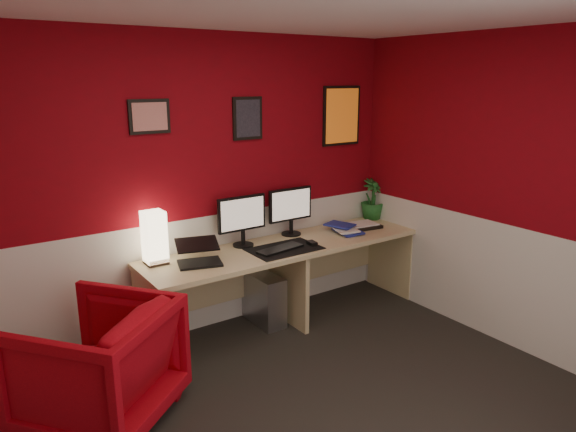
# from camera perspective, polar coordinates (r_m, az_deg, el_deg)

# --- Properties ---
(ceiling) EXTENTS (4.00, 3.50, 0.01)m
(ceiling) POSITION_cam_1_polar(r_m,az_deg,el_deg) (2.81, 4.22, 22.17)
(ceiling) COLOR white
(ceiling) RESTS_ON ground
(wall_back) EXTENTS (4.00, 0.01, 2.50)m
(wall_back) POSITION_cam_1_polar(r_m,az_deg,el_deg) (4.39, -10.56, 2.88)
(wall_back) COLOR maroon
(wall_back) RESTS_ON ground
(wall_right) EXTENTS (0.01, 3.50, 2.50)m
(wall_right) POSITION_cam_1_polar(r_m,az_deg,el_deg) (4.42, 24.57, 1.86)
(wall_right) COLOR maroon
(wall_right) RESTS_ON ground
(wainscot_back) EXTENTS (4.00, 0.01, 1.00)m
(wainscot_back) POSITION_cam_1_polar(r_m,az_deg,el_deg) (4.60, -10.09, -6.31)
(wainscot_back) COLOR silver
(wainscot_back) RESTS_ON ground
(wainscot_right) EXTENTS (0.01, 3.50, 1.00)m
(wainscot_right) POSITION_cam_1_polar(r_m,az_deg,el_deg) (4.62, 23.54, -7.23)
(wainscot_right) COLOR silver
(wainscot_right) RESTS_ON ground
(desk) EXTENTS (2.60, 0.65, 0.73)m
(desk) POSITION_cam_1_polar(r_m,az_deg,el_deg) (4.70, -0.03, -7.34)
(desk) COLOR #CFBD85
(desk) RESTS_ON ground
(shoji_lamp) EXTENTS (0.16, 0.16, 0.40)m
(shoji_lamp) POSITION_cam_1_polar(r_m,az_deg,el_deg) (4.19, -14.26, -2.44)
(shoji_lamp) COLOR #FFE5B2
(shoji_lamp) RESTS_ON desk
(laptop) EXTENTS (0.38, 0.31, 0.22)m
(laptop) POSITION_cam_1_polar(r_m,az_deg,el_deg) (4.13, -9.58, -3.74)
(laptop) COLOR black
(laptop) RESTS_ON desk
(monitor_left) EXTENTS (0.45, 0.06, 0.58)m
(monitor_left) POSITION_cam_1_polar(r_m,az_deg,el_deg) (4.48, -4.95, 0.30)
(monitor_left) COLOR black
(monitor_left) RESTS_ON desk
(monitor_right) EXTENTS (0.45, 0.06, 0.58)m
(monitor_right) POSITION_cam_1_polar(r_m,az_deg,el_deg) (4.79, 0.35, 1.30)
(monitor_right) COLOR black
(monitor_right) RESTS_ON desk
(desk_mat) EXTENTS (0.60, 0.38, 0.01)m
(desk_mat) POSITION_cam_1_polar(r_m,az_deg,el_deg) (4.45, -0.39, -3.58)
(desk_mat) COLOR black
(desk_mat) RESTS_ON desk
(keyboard) EXTENTS (0.44, 0.20, 0.02)m
(keyboard) POSITION_cam_1_polar(r_m,az_deg,el_deg) (4.42, -0.86, -3.58)
(keyboard) COLOR black
(keyboard) RESTS_ON desk_mat
(mouse) EXTENTS (0.07, 0.11, 0.03)m
(mouse) POSITION_cam_1_polar(r_m,az_deg,el_deg) (4.55, 2.61, -2.95)
(mouse) COLOR black
(mouse) RESTS_ON desk_mat
(book_bottom) EXTENTS (0.26, 0.32, 0.03)m
(book_bottom) POSITION_cam_1_polar(r_m,az_deg,el_deg) (4.89, 5.44, -1.83)
(book_bottom) COLOR navy
(book_bottom) RESTS_ON desk
(book_middle) EXTENTS (0.27, 0.32, 0.02)m
(book_middle) POSITION_cam_1_polar(r_m,az_deg,el_deg) (4.89, 5.09, -1.53)
(book_middle) COLOR silver
(book_middle) RESTS_ON book_bottom
(book_top) EXTENTS (0.26, 0.30, 0.02)m
(book_top) POSITION_cam_1_polar(r_m,az_deg,el_deg) (4.88, 5.05, -1.25)
(book_top) COLOR navy
(book_top) RESTS_ON book_middle
(zen_tray) EXTENTS (0.38, 0.29, 0.03)m
(zen_tray) POSITION_cam_1_polar(r_m,az_deg,el_deg) (5.13, 7.90, -1.09)
(zen_tray) COLOR black
(zen_tray) RESTS_ON desk
(potted_plant) EXTENTS (0.24, 0.24, 0.41)m
(potted_plant) POSITION_cam_1_polar(r_m,az_deg,el_deg) (5.43, 9.13, 1.82)
(potted_plant) COLOR #19591E
(potted_plant) RESTS_ON desk
(pc_tower) EXTENTS (0.20, 0.45, 0.45)m
(pc_tower) POSITION_cam_1_polar(r_m,az_deg,el_deg) (4.76, -2.63, -8.91)
(pc_tower) COLOR #99999E
(pc_tower) RESTS_ON ground
(armchair) EXTENTS (1.19, 1.20, 0.79)m
(armchair) POSITION_cam_1_polar(r_m,az_deg,el_deg) (3.63, -19.95, -14.90)
(armchair) COLOR #B20915
(armchair) RESTS_ON ground
(art_left) EXTENTS (0.32, 0.02, 0.26)m
(art_left) POSITION_cam_1_polar(r_m,az_deg,el_deg) (4.18, -14.78, 10.38)
(art_left) COLOR red
(art_left) RESTS_ON wall_back
(art_center) EXTENTS (0.28, 0.02, 0.36)m
(art_center) POSITION_cam_1_polar(r_m,az_deg,el_deg) (4.55, -4.41, 10.50)
(art_center) COLOR black
(art_center) RESTS_ON wall_back
(art_right) EXTENTS (0.44, 0.02, 0.56)m
(art_right) POSITION_cam_1_polar(r_m,az_deg,el_deg) (5.15, 5.81, 10.75)
(art_right) COLOR orange
(art_right) RESTS_ON wall_back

